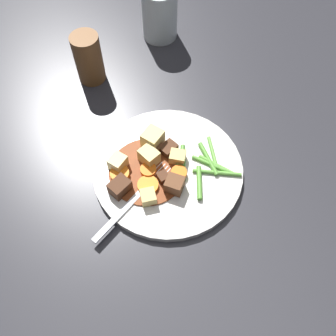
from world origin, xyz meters
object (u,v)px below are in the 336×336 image
water_glass (160,13)px  potato_chunk_0 (153,139)px  carrot_slice_0 (148,170)px  carrot_slice_1 (120,174)px  meat_chunk_1 (154,149)px  dinner_plate (168,170)px  potato_chunk_1 (148,197)px  meat_chunk_4 (120,187)px  carrot_slice_2 (148,186)px  fork (135,198)px  carrot_slice_3 (179,173)px  potato_chunk_2 (178,157)px  potato_chunk_3 (118,162)px  meat_chunk_3 (167,149)px  pepper_mill (88,58)px  meat_chunk_0 (163,177)px  potato_chunk_4 (149,156)px  meat_chunk_2 (174,185)px

water_glass → potato_chunk_0: bearing=89.6°
carrot_slice_0 → carrot_slice_1: (0.05, 0.01, 0.00)m
meat_chunk_1 → dinner_plate: bearing=127.2°
dinner_plate → potato_chunk_1: bearing=63.2°
meat_chunk_4 → dinner_plate: bearing=-150.0°
carrot_slice_2 → fork: size_ratio=0.24×
carrot_slice_2 → carrot_slice_3: size_ratio=1.31×
carrot_slice_1 → potato_chunk_2: (-0.10, -0.03, 0.00)m
potato_chunk_3 → fork: (-0.03, 0.06, -0.01)m
potato_chunk_3 → meat_chunk_1: bearing=-151.9°
dinner_plate → water_glass: bearing=-85.9°
potato_chunk_0 → meat_chunk_3: size_ratio=1.22×
potato_chunk_0 → pepper_mill: size_ratio=0.34×
carrot_slice_0 → meat_chunk_0: bearing=151.0°
meat_chunk_3 → water_glass: size_ratio=0.26×
potato_chunk_2 → potato_chunk_4: bearing=2.8°
meat_chunk_0 → water_glass: (0.02, -0.37, 0.03)m
potato_chunk_2 → potato_chunk_4: potato_chunk_4 is taller
carrot_slice_3 → meat_chunk_3: meat_chunk_3 is taller
pepper_mill → meat_chunk_1: bearing=125.3°
meat_chunk_0 → fork: size_ratio=0.12×
dinner_plate → meat_chunk_0: meat_chunk_0 is taller
dinner_plate → meat_chunk_1: size_ratio=9.78×
potato_chunk_1 → water_glass: 0.41m
potato_chunk_0 → meat_chunk_1: 0.02m
potato_chunk_0 → meat_chunk_1: size_ratio=1.32×
potato_chunk_4 → potato_chunk_0: bearing=-98.4°
potato_chunk_1 → meat_chunk_2: (-0.04, -0.02, 0.00)m
meat_chunk_0 → meat_chunk_2: bearing=139.4°
potato_chunk_1 → pepper_mill: pepper_mill is taller
water_glass → carrot_slice_3: bearing=96.8°
carrot_slice_3 → potato_chunk_2: bearing=-85.0°
carrot_slice_2 → carrot_slice_3: 0.06m
carrot_slice_1 → carrot_slice_2: bearing=157.7°
meat_chunk_1 → potato_chunk_2: bearing=157.2°
meat_chunk_0 → fork: (0.04, 0.04, -0.01)m
water_glass → meat_chunk_3: bearing=94.0°
meat_chunk_3 → meat_chunk_4: bearing=46.4°
carrot_slice_2 → meat_chunk_0: size_ratio=1.90×
potato_chunk_3 → water_glass: size_ratio=0.25×
meat_chunk_0 → water_glass: 0.38m
potato_chunk_1 → meat_chunk_3: potato_chunk_1 is taller
carrot_slice_2 → meat_chunk_4: bearing=9.2°
carrot_slice_0 → potato_chunk_0: 0.06m
carrot_slice_1 → potato_chunk_1: (-0.05, 0.04, 0.00)m
dinner_plate → potato_chunk_0: (0.03, -0.05, 0.02)m
carrot_slice_2 → potato_chunk_2: (-0.05, -0.05, 0.01)m
carrot_slice_2 → potato_chunk_4: 0.05m
potato_chunk_2 → meat_chunk_3: 0.03m
potato_chunk_1 → potato_chunk_2: (-0.05, -0.08, 0.00)m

